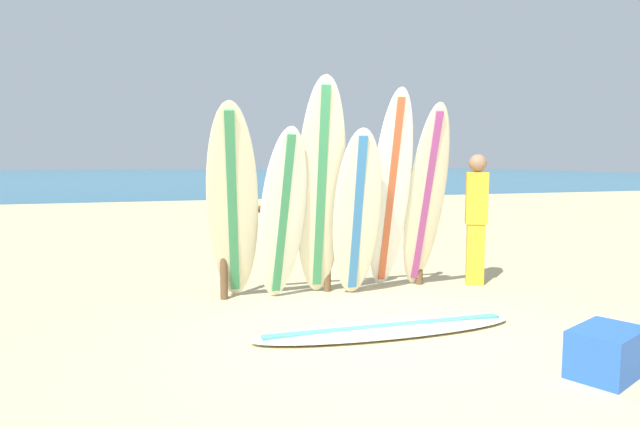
{
  "coord_description": "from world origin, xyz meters",
  "views": [
    {
      "loc": [
        -2.02,
        -4.45,
        1.62
      ],
      "look_at": [
        0.05,
        2.11,
        0.94
      ],
      "focal_mm": 30.39,
      "sensor_mm": 36.0,
      "label": 1
    }
  ],
  "objects_px": {
    "surfboard_lying_on_sand": "(387,329)",
    "beachgoer_standing": "(476,213)",
    "small_boat_offshore": "(302,179)",
    "cooler_box": "(607,352)",
    "surfboard_leaning_far_left": "(233,206)",
    "surfboard_leaning_center_left": "(321,191)",
    "surfboard_rack": "(327,230)",
    "surfboard_leaning_center_right": "(390,194)",
    "surfboard_leaning_left": "(283,216)",
    "surfboard_leaning_center": "(357,215)",
    "surfboard_leaning_right": "(425,200)"
  },
  "relations": [
    {
      "from": "surfboard_leaning_center",
      "to": "beachgoer_standing",
      "type": "distance_m",
      "value": 1.76
    },
    {
      "from": "small_boat_offshore",
      "to": "cooler_box",
      "type": "height_order",
      "value": "small_boat_offshore"
    },
    {
      "from": "surfboard_leaning_far_left",
      "to": "surfboard_leaning_center",
      "type": "relative_size",
      "value": 1.13
    },
    {
      "from": "beachgoer_standing",
      "to": "small_boat_offshore",
      "type": "relative_size",
      "value": 0.65
    },
    {
      "from": "surfboard_leaning_left",
      "to": "surfboard_leaning_center",
      "type": "xyz_separation_m",
      "value": [
        0.86,
        -0.11,
        -0.0
      ]
    },
    {
      "from": "surfboard_leaning_left",
      "to": "small_boat_offshore",
      "type": "xyz_separation_m",
      "value": [
        9.48,
        33.15,
        -0.74
      ]
    },
    {
      "from": "beachgoer_standing",
      "to": "surfboard_lying_on_sand",
      "type": "bearing_deg",
      "value": -142.45
    },
    {
      "from": "surfboard_rack",
      "to": "beachgoer_standing",
      "type": "xyz_separation_m",
      "value": [
        1.96,
        -0.22,
        0.17
      ]
    },
    {
      "from": "surfboard_leaning_left",
      "to": "surfboard_leaning_center_right",
      "type": "bearing_deg",
      "value": -1.48
    },
    {
      "from": "surfboard_rack",
      "to": "surfboard_leaning_right",
      "type": "distance_m",
      "value": 1.25
    },
    {
      "from": "surfboard_leaning_center_left",
      "to": "surfboard_leaning_right",
      "type": "relative_size",
      "value": 1.11
    },
    {
      "from": "surfboard_leaning_center_left",
      "to": "surfboard_leaning_right",
      "type": "bearing_deg",
      "value": -1.17
    },
    {
      "from": "surfboard_leaning_left",
      "to": "surfboard_leaning_center_right",
      "type": "distance_m",
      "value": 1.33
    },
    {
      "from": "surfboard_lying_on_sand",
      "to": "surfboard_leaning_center_right",
      "type": "bearing_deg",
      "value": 64.49
    },
    {
      "from": "surfboard_rack",
      "to": "surfboard_leaning_center",
      "type": "relative_size",
      "value": 1.33
    },
    {
      "from": "surfboard_leaning_center_left",
      "to": "beachgoer_standing",
      "type": "height_order",
      "value": "surfboard_leaning_center_left"
    },
    {
      "from": "surfboard_rack",
      "to": "surfboard_lying_on_sand",
      "type": "height_order",
      "value": "surfboard_rack"
    },
    {
      "from": "surfboard_leaning_left",
      "to": "surfboard_lying_on_sand",
      "type": "xyz_separation_m",
      "value": [
        0.67,
        -1.38,
        -0.96
      ]
    },
    {
      "from": "surfboard_leaning_center_right",
      "to": "cooler_box",
      "type": "bearing_deg",
      "value": -79.56
    },
    {
      "from": "surfboard_leaning_far_left",
      "to": "surfboard_leaning_center_right",
      "type": "height_order",
      "value": "surfboard_leaning_center_right"
    },
    {
      "from": "surfboard_leaning_center_left",
      "to": "surfboard_leaning_center",
      "type": "height_order",
      "value": "surfboard_leaning_center_left"
    },
    {
      "from": "surfboard_leaning_center_left",
      "to": "small_boat_offshore",
      "type": "relative_size",
      "value": 0.96
    },
    {
      "from": "surfboard_leaning_center_left",
      "to": "surfboard_leaning_center_right",
      "type": "bearing_deg",
      "value": -0.81
    },
    {
      "from": "surfboard_rack",
      "to": "surfboard_lying_on_sand",
      "type": "xyz_separation_m",
      "value": [
        0.03,
        -1.71,
        -0.73
      ]
    },
    {
      "from": "surfboard_leaning_far_left",
      "to": "small_boat_offshore",
      "type": "relative_size",
      "value": 0.85
    },
    {
      "from": "surfboard_leaning_center",
      "to": "surfboard_leaning_center_right",
      "type": "height_order",
      "value": "surfboard_leaning_center_right"
    },
    {
      "from": "beachgoer_standing",
      "to": "cooler_box",
      "type": "distance_m",
      "value": 3.12
    },
    {
      "from": "surfboard_leaning_left",
      "to": "surfboard_leaning_center_right",
      "type": "relative_size",
      "value": 0.82
    },
    {
      "from": "surfboard_leaning_center",
      "to": "surfboard_leaning_center_right",
      "type": "xyz_separation_m",
      "value": [
        0.45,
        0.07,
        0.22
      ]
    },
    {
      "from": "surfboard_leaning_center",
      "to": "cooler_box",
      "type": "distance_m",
      "value": 2.98
    },
    {
      "from": "surfboard_leaning_center_left",
      "to": "cooler_box",
      "type": "bearing_deg",
      "value": -63.74
    },
    {
      "from": "surfboard_leaning_center_right",
      "to": "beachgoer_standing",
      "type": "height_order",
      "value": "surfboard_leaning_center_right"
    },
    {
      "from": "surfboard_lying_on_sand",
      "to": "cooler_box",
      "type": "bearing_deg",
      "value": -51.23
    },
    {
      "from": "surfboard_lying_on_sand",
      "to": "beachgoer_standing",
      "type": "distance_m",
      "value": 2.6
    },
    {
      "from": "surfboard_leaning_left",
      "to": "surfboard_leaning_right",
      "type": "distance_m",
      "value": 1.79
    },
    {
      "from": "surfboard_rack",
      "to": "surfboard_lying_on_sand",
      "type": "relative_size",
      "value": 1.01
    },
    {
      "from": "surfboard_leaning_center_left",
      "to": "surfboard_leaning_right",
      "type": "height_order",
      "value": "surfboard_leaning_center_left"
    },
    {
      "from": "surfboard_leaning_center_right",
      "to": "cooler_box",
      "type": "distance_m",
      "value": 3.01
    },
    {
      "from": "cooler_box",
      "to": "surfboard_rack",
      "type": "bearing_deg",
      "value": 86.35
    },
    {
      "from": "surfboard_leaning_center",
      "to": "surfboard_leaning_right",
      "type": "distance_m",
      "value": 0.93
    },
    {
      "from": "surfboard_rack",
      "to": "surfboard_leaning_far_left",
      "type": "xyz_separation_m",
      "value": [
        -1.2,
        -0.3,
        0.35
      ]
    },
    {
      "from": "surfboard_leaning_far_left",
      "to": "beachgoer_standing",
      "type": "bearing_deg",
      "value": 1.42
    },
    {
      "from": "surfboard_leaning_far_left",
      "to": "surfboard_leaning_center_right",
      "type": "relative_size",
      "value": 0.92
    },
    {
      "from": "surfboard_leaning_right",
      "to": "cooler_box",
      "type": "relative_size",
      "value": 3.81
    },
    {
      "from": "small_boat_offshore",
      "to": "cooler_box",
      "type": "xyz_separation_m",
      "value": [
        -7.65,
        -35.96,
        -0.08
      ]
    },
    {
      "from": "surfboard_leaning_left",
      "to": "cooler_box",
      "type": "relative_size",
      "value": 3.33
    },
    {
      "from": "surfboard_leaning_center_right",
      "to": "surfboard_leaning_right",
      "type": "distance_m",
      "value": 0.47
    },
    {
      "from": "surfboard_leaning_center_right",
      "to": "small_boat_offshore",
      "type": "relative_size",
      "value": 0.92
    },
    {
      "from": "surfboard_leaning_far_left",
      "to": "surfboard_leaning_center_right",
      "type": "distance_m",
      "value": 1.87
    },
    {
      "from": "surfboard_leaning_center_left",
      "to": "surfboard_lying_on_sand",
      "type": "height_order",
      "value": "surfboard_leaning_center_left"
    }
  ]
}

